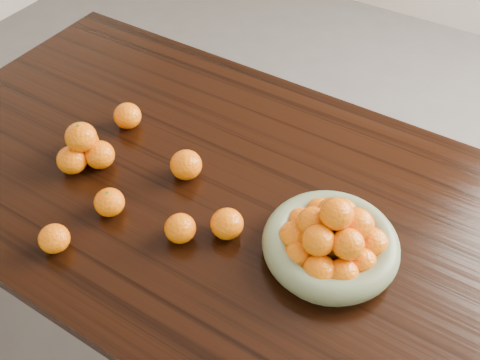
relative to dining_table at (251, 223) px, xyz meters
The scene contains 10 objects.
ground 0.66m from the dining_table, ahead, with size 5.00×5.00×0.00m, color #585453.
dining_table is the anchor object (origin of this frame).
fruit_bowl 0.28m from the dining_table, 10.91° to the right, with size 0.31×0.31×0.17m.
orange_pyramid 0.48m from the dining_table, 165.52° to the right, with size 0.15×0.15×0.13m.
loose_orange_0 0.37m from the dining_table, 141.99° to the right, with size 0.07×0.07×0.07m, color orange.
loose_orange_1 0.49m from the dining_table, 130.17° to the right, with size 0.07×0.07×0.07m, color orange.
loose_orange_2 0.24m from the dining_table, 113.17° to the right, with size 0.07×0.07×0.07m, color orange.
loose_orange_3 0.47m from the dining_table, behind, with size 0.08×0.08×0.07m, color orange.
loose_orange_4 0.23m from the dining_table, behind, with size 0.08×0.08×0.08m, color orange.
loose_orange_5 0.17m from the dining_table, 87.65° to the right, with size 0.08×0.08×0.07m, color orange.
Camera 1 is at (0.45, -0.78, 1.76)m, focal length 40.00 mm.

